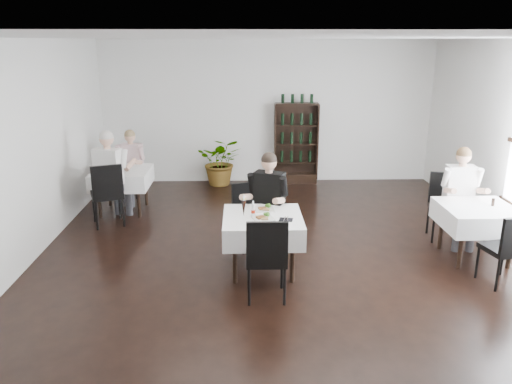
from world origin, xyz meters
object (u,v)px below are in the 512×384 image
main_table (263,227)px  diner_main (267,197)px  wine_shelf (296,144)px  potted_tree (221,161)px

main_table → diner_main: size_ratio=0.69×
wine_shelf → diner_main: (-0.82, -3.81, 0.02)m
potted_tree → diner_main: diner_main is taller
potted_tree → diner_main: 3.79m
potted_tree → diner_main: (0.78, -3.69, 0.36)m
main_table → potted_tree: potted_tree is taller
wine_shelf → diner_main: bearing=-102.1°
wine_shelf → potted_tree: (-1.60, -0.12, -0.33)m
main_table → potted_tree: size_ratio=1.00×
wine_shelf → potted_tree: wine_shelf is taller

